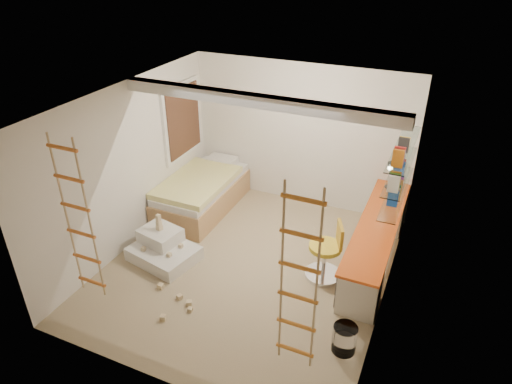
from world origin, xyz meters
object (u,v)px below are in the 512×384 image
at_px(play_platform, 163,248).
at_px(swivel_chair, 326,258).
at_px(desk, 376,241).
at_px(bed, 202,193).

bearing_deg(play_platform, swivel_chair, 13.38).
relative_size(desk, bed, 1.40).
xyz_separation_m(bed, swivel_chair, (2.61, -0.97, 0.00)).
distance_m(desk, bed, 3.22).
bearing_deg(bed, desk, -6.49).
distance_m(bed, swivel_chair, 2.78).
height_order(desk, play_platform, desk).
bearing_deg(play_platform, desk, 21.36).
bearing_deg(desk, bed, 173.51).
bearing_deg(bed, swivel_chair, -20.33).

